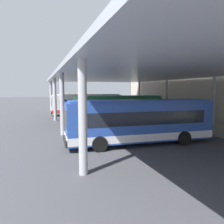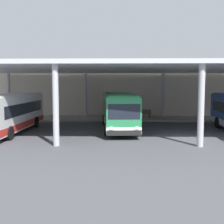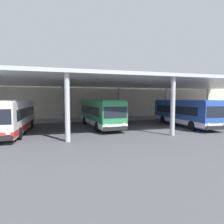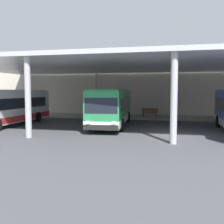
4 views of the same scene
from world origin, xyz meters
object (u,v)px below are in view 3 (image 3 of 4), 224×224
Objects in this scene: bus_second_bay at (100,113)px; bench_waiting at (107,115)px; banner_sign at (186,106)px; bus_middle_bay at (184,112)px; bus_nearest_bay at (13,116)px; trash_bin at (87,116)px.

bench_waiting is at bearing 69.27° from bus_second_bay.
bus_middle_bay is at bearing -128.81° from banner_sign.
bench_waiting is (-7.33, 9.38, -0.99)m from bus_middle_bay.
bus_second_bay is at bearing 12.61° from bus_nearest_bay.
bench_waiting is 3.17m from trash_bin.
bus_nearest_bay and bus_second_bay have the same top height.
bus_middle_bay is 3.32× the size of banner_sign.
bus_second_bay and bus_middle_bay have the same top height.
bus_nearest_bay is 27.19m from banner_sign.
bench_waiting is (2.76, 7.30, -0.99)m from bus_second_bay.
bus_nearest_bay is 9.14m from bus_second_bay.
bus_middle_bay is (19.02, -0.08, 0.00)m from bus_nearest_bay.
bus_nearest_bay is at bearing -161.96° from banner_sign.
bus_nearest_bay is 10.78× the size of trash_bin.
bus_nearest_bay is 0.99× the size of bus_second_bay.
bench_waiting is 14.25m from banner_sign.
bus_middle_bay is (10.09, -2.07, 0.00)m from bus_second_bay.
banner_sign reaches higher than bus_middle_bay.
bus_nearest_bay is at bearing 179.76° from bus_middle_bay.
bus_middle_bay is 10.83× the size of trash_bin.
bus_middle_bay reaches higher than bench_waiting.
bus_nearest_bay is at bearing -167.39° from bus_second_bay.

